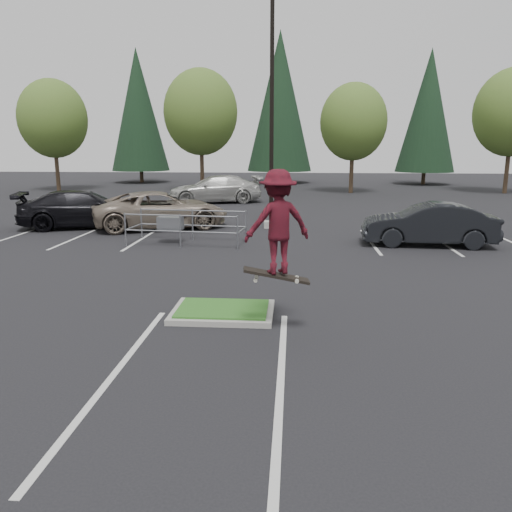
# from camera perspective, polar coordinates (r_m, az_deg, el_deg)

# --- Properties ---
(ground) EXTENTS (120.00, 120.00, 0.00)m
(ground) POSITION_cam_1_polar(r_m,az_deg,el_deg) (11.03, -3.80, -6.70)
(ground) COLOR black
(ground) RESTS_ON ground
(grass_median) EXTENTS (2.20, 1.60, 0.16)m
(grass_median) POSITION_cam_1_polar(r_m,az_deg,el_deg) (11.01, -3.81, -6.31)
(grass_median) COLOR #9C9991
(grass_median) RESTS_ON ground
(stall_lines) EXTENTS (22.62, 17.60, 0.01)m
(stall_lines) POSITION_cam_1_polar(r_m,az_deg,el_deg) (16.98, -5.48, 0.11)
(stall_lines) COLOR beige
(stall_lines) RESTS_ON ground
(light_pole) EXTENTS (0.70, 0.60, 10.12)m
(light_pole) POSITION_cam_1_polar(r_m,az_deg,el_deg) (22.36, 1.80, 14.87)
(light_pole) COLOR #9C9991
(light_pole) RESTS_ON ground
(decid_a) EXTENTS (5.44, 5.44, 8.91)m
(decid_a) POSITION_cam_1_polar(r_m,az_deg,el_deg) (44.87, -22.16, 14.08)
(decid_a) COLOR #38281C
(decid_a) RESTS_ON ground
(decid_b) EXTENTS (5.89, 5.89, 9.64)m
(decid_b) POSITION_cam_1_polar(r_m,az_deg,el_deg) (41.61, -6.33, 15.72)
(decid_b) COLOR #38281C
(decid_b) RESTS_ON ground
(decid_c) EXTENTS (5.12, 5.12, 8.38)m
(decid_c) POSITION_cam_1_polar(r_m,az_deg,el_deg) (40.43, 11.05, 14.55)
(decid_c) COLOR #38281C
(decid_c) RESTS_ON ground
(decid_d) EXTENTS (5.76, 5.76, 9.43)m
(decid_d) POSITION_cam_1_polar(r_m,az_deg,el_deg) (43.92, 27.25, 14.12)
(decid_d) COLOR #38281C
(decid_d) RESTS_ON ground
(conif_a) EXTENTS (5.72, 5.72, 13.00)m
(conif_a) POSITION_cam_1_polar(r_m,az_deg,el_deg) (52.77, -13.29, 15.91)
(conif_a) COLOR #38281C
(conif_a) RESTS_ON ground
(conif_b) EXTENTS (6.38, 6.38, 14.50)m
(conif_b) POSITION_cam_1_polar(r_m,az_deg,el_deg) (51.01, 2.74, 17.19)
(conif_b) COLOR #38281C
(conif_b) RESTS_ON ground
(conif_c) EXTENTS (5.50, 5.50, 12.50)m
(conif_c) POSITION_cam_1_polar(r_m,az_deg,el_deg) (51.46, 19.08, 15.39)
(conif_c) COLOR #38281C
(conif_c) RESTS_ON ground
(cart_corral) EXTENTS (4.44, 1.98, 1.22)m
(cart_corral) POSITION_cam_1_polar(r_m,az_deg,el_deg) (19.12, -9.34, 3.72)
(cart_corral) COLOR gray
(cart_corral) RESTS_ON ground
(skateboarder) EXTENTS (1.45, 1.14, 2.18)m
(skateboarder) POSITION_cam_1_polar(r_m,az_deg,el_deg) (9.43, 2.40, 3.81)
(skateboarder) COLOR black
(skateboarder) RESTS_ON ground
(car_l_tan) EXTENTS (6.54, 4.78, 1.65)m
(car_l_tan) POSITION_cam_1_polar(r_m,az_deg,el_deg) (22.80, -11.03, 5.20)
(car_l_tan) COLOR gray
(car_l_tan) RESTS_ON ground
(car_l_black) EXTENTS (6.20, 3.94, 1.67)m
(car_l_black) POSITION_cam_1_polar(r_m,az_deg,el_deg) (23.96, -19.17, 5.11)
(car_l_black) COLOR black
(car_l_black) RESTS_ON ground
(car_r_charc) EXTENTS (4.89, 1.99, 1.58)m
(car_r_charc) POSITION_cam_1_polar(r_m,az_deg,el_deg) (19.55, 19.10, 3.45)
(car_r_charc) COLOR black
(car_r_charc) RESTS_ON ground
(car_far_silver) EXTENTS (6.49, 3.93, 1.76)m
(car_far_silver) POSITION_cam_1_polar(r_m,az_deg,el_deg) (32.83, -4.62, 7.63)
(car_far_silver) COLOR #B2B1AC
(car_far_silver) RESTS_ON ground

